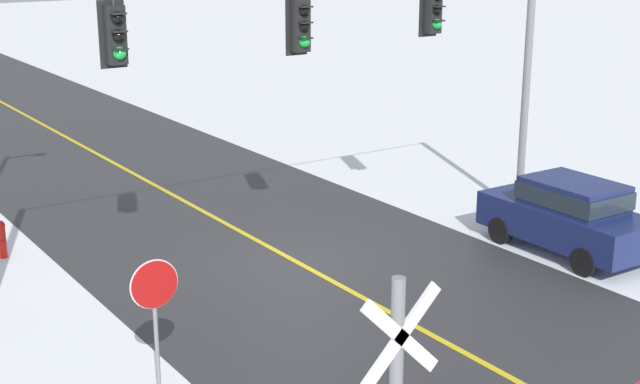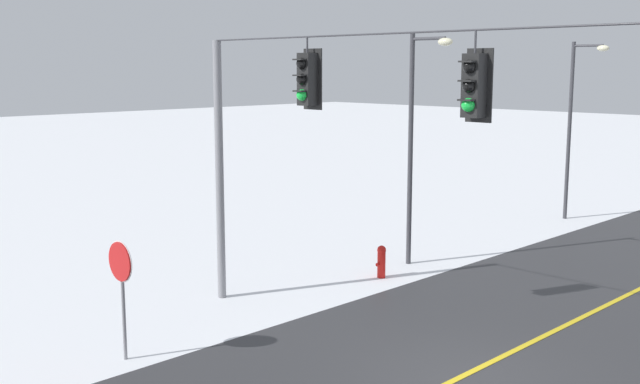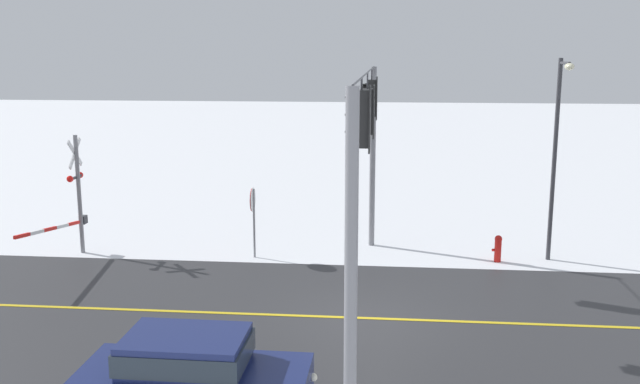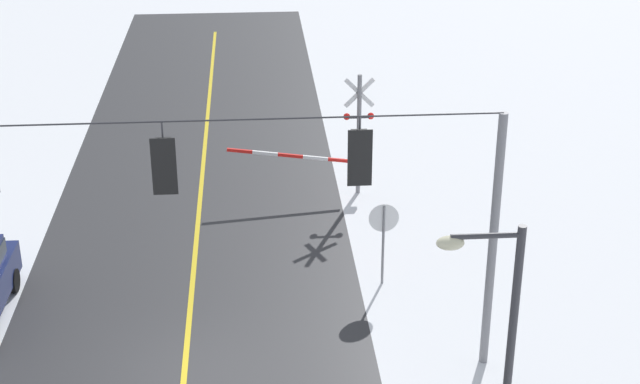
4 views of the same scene
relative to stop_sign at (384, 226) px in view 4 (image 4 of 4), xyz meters
The scene contains 5 objects.
ground_plane 6.62m from the stop_sign, 36.89° to the left, with size 160.00×160.00×0.00m, color white.
signal_span 6.86m from the stop_sign, 36.93° to the left, with size 14.20×0.47×6.22m.
stop_sign is the anchor object (origin of this frame).
railroad_crossing 5.93m from the stop_sign, 86.03° to the right, with size 4.69×0.31×4.00m.
streetlamp_near 9.91m from the stop_sign, 92.83° to the left, with size 1.39×0.28×6.50m.
Camera 4 is at (-1.74, 18.64, 13.05)m, focal length 54.08 mm.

